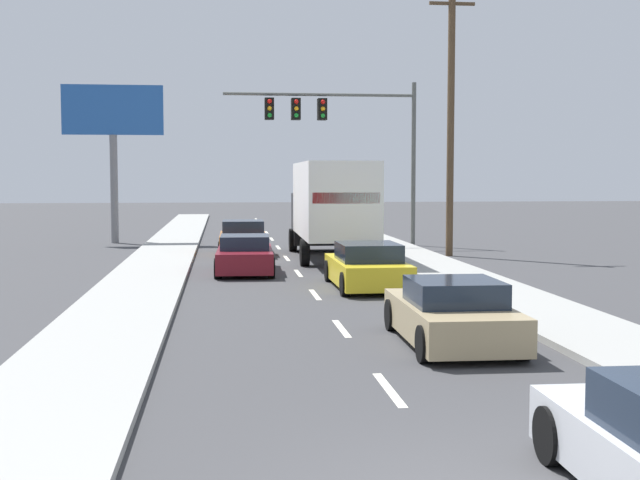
% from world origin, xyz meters
% --- Properties ---
extents(ground_plane, '(140.00, 140.00, 0.00)m').
position_xyz_m(ground_plane, '(0.00, 25.00, 0.00)').
color(ground_plane, '#3D3D3F').
extents(sidewalk_right, '(2.41, 80.00, 0.14)m').
position_xyz_m(sidewalk_right, '(4.75, 20.00, 0.07)').
color(sidewalk_right, '#9E9E99').
rests_on(sidewalk_right, ground_plane).
extents(sidewalk_left, '(2.41, 80.00, 0.14)m').
position_xyz_m(sidewalk_left, '(-4.75, 20.00, 0.07)').
color(sidewalk_left, '#9E9E99').
rests_on(sidewalk_left, ground_plane).
extents(lane_markings, '(0.14, 62.00, 0.01)m').
position_xyz_m(lane_markings, '(0.00, 24.38, 0.00)').
color(lane_markings, silver).
rests_on(lane_markings, ground_plane).
extents(car_orange, '(2.00, 4.09, 1.39)m').
position_xyz_m(car_orange, '(-1.63, 26.24, 0.62)').
color(car_orange, orange).
rests_on(car_orange, ground_plane).
extents(car_maroon, '(1.99, 4.52, 1.23)m').
position_xyz_m(car_maroon, '(-1.72, 19.82, 0.56)').
color(car_maroon, maroon).
rests_on(car_maroon, ground_plane).
extents(box_truck, '(2.76, 8.91, 3.67)m').
position_xyz_m(box_truck, '(1.64, 23.71, 2.12)').
color(box_truck, white).
rests_on(box_truck, ground_plane).
extents(car_yellow, '(1.99, 4.27, 1.29)m').
position_xyz_m(car_yellow, '(1.61, 15.55, 0.59)').
color(car_yellow, yellow).
rests_on(car_yellow, ground_plane).
extents(car_tan, '(1.98, 4.14, 1.24)m').
position_xyz_m(car_tan, '(1.82, 7.52, 0.57)').
color(car_tan, tan).
rests_on(car_tan, ground_plane).
extents(traffic_signal_mast, '(8.67, 0.69, 7.38)m').
position_xyz_m(traffic_signal_mast, '(2.33, 29.71, 5.61)').
color(traffic_signal_mast, '#595B56').
rests_on(traffic_signal_mast, ground_plane).
extents(utility_pole_mid, '(1.80, 0.28, 10.45)m').
position_xyz_m(utility_pole_mid, '(6.49, 24.65, 5.37)').
color(utility_pole_mid, brown).
rests_on(utility_pole_mid, ground_plane).
extents(roadside_billboard, '(4.68, 0.36, 7.43)m').
position_xyz_m(roadside_billboard, '(-7.53, 32.81, 5.40)').
color(roadside_billboard, slate).
rests_on(roadside_billboard, ground_plane).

